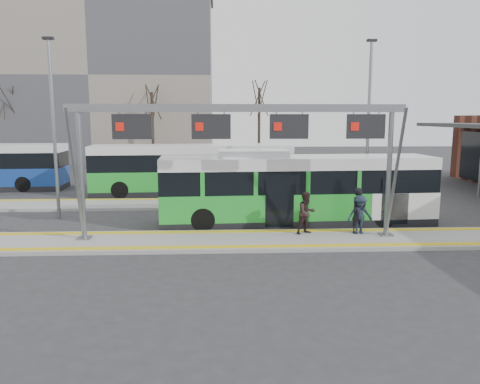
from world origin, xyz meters
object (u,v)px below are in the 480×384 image
at_px(hero_bus, 296,190).
at_px(passenger_b, 307,213).
at_px(passenger_c, 360,215).
at_px(passenger_a, 359,211).
at_px(gantry, 241,132).

relative_size(hero_bus, passenger_b, 7.25).
bearing_deg(passenger_b, hero_bus, 61.61).
bearing_deg(passenger_c, hero_bus, 129.56).
bearing_deg(passenger_b, passenger_a, -29.37).
distance_m(hero_bus, passenger_b, 2.60).
height_order(hero_bus, passenger_b, hero_bus).
height_order(hero_bus, passenger_a, hero_bus).
bearing_deg(passenger_b, gantry, 160.77).
bearing_deg(gantry, passenger_a, 5.24).
xyz_separation_m(hero_bus, passenger_a, (2.17, -2.55, -0.47)).
xyz_separation_m(passenger_a, passenger_c, (0.02, -0.11, -0.15)).
relative_size(gantry, passenger_b, 7.56).
bearing_deg(hero_bus, passenger_a, -52.40).
bearing_deg(passenger_c, gantry, -175.93).
height_order(hero_bus, passenger_c, hero_bus).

